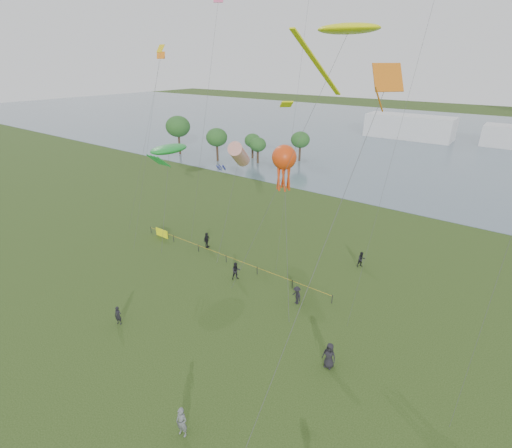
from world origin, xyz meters
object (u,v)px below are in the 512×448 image
Objects in this scene: fence at (185,242)px; kite_octopus at (284,158)px; kite_stingray at (347,30)px; kite_flyer at (182,422)px.

kite_octopus is at bearing 5.69° from fence.
fence is 1.11× the size of kite_stingray.
kite_flyer is at bearing -43.85° from fence.
kite_stingray is at bearing 9.00° from fence.
kite_stingray is 10.53m from kite_octopus.
kite_stingray is at bearing 83.67° from kite_flyer.
kite_flyer is at bearing -96.56° from kite_stingray.
fence is 12.48× the size of kite_flyer.
fence is 26.35m from kite_stingray.
kite_stingray reaches higher than kite_flyer.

